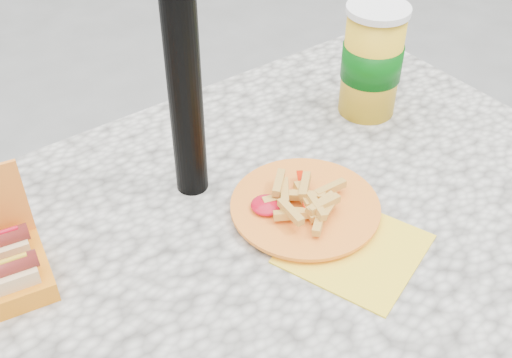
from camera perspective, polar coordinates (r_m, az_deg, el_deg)
picnic_table at (r=1.01m, az=-0.38°, el=-10.04°), size 1.20×0.80×0.75m
fries_plate at (r=0.97m, az=4.65°, el=-2.72°), size 0.23×0.33×0.05m
soda_cup at (r=1.16m, az=10.26°, el=10.30°), size 0.11×0.11×0.20m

